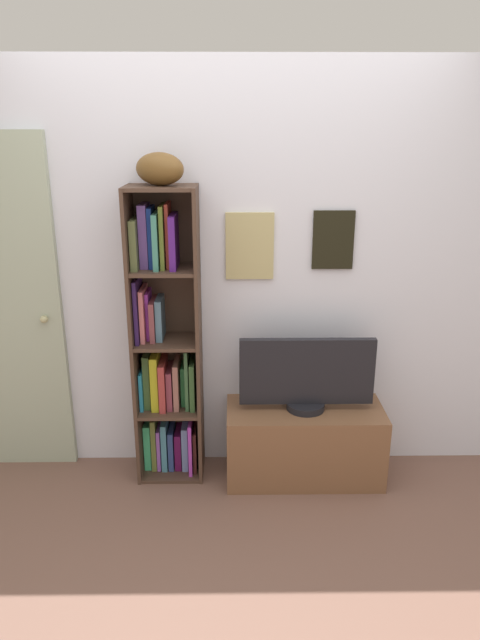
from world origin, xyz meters
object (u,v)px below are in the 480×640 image
(television, at_px, (306,375))
(tv_stand, at_px, (303,443))
(football, at_px, (159,169))
(bookshelf, at_px, (164,348))

(television, bearing_deg, tv_stand, -90.00)
(tv_stand, bearing_deg, football, 175.95)
(football, relative_size, television, 0.37)
(bookshelf, xyz_separation_m, tv_stand, (0.81, -0.09, -0.57))
(bookshelf, distance_m, tv_stand, 0.99)
(tv_stand, bearing_deg, television, 90.00)
(football, bearing_deg, tv_stand, -4.05)
(bookshelf, distance_m, football, 1.00)
(tv_stand, xyz_separation_m, television, (0.00, 0.00, 0.43))
(bookshelf, bearing_deg, television, -6.07)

